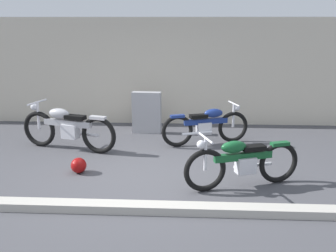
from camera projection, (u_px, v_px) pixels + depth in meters
name	position (u px, v px, depth m)	size (l,w,h in m)	color
ground_plane	(148.00, 177.00, 6.65)	(40.00, 40.00, 0.00)	#47474C
building_wall	(163.00, 71.00, 9.90)	(18.00, 0.30, 2.63)	beige
curb_strip	(139.00, 208.00, 5.42)	(18.00, 0.24, 0.12)	#B7B2A8
stone_marker	(147.00, 113.00, 9.15)	(0.66, 0.20, 0.96)	#9E9EA3
helmet	(79.00, 165.00, 6.79)	(0.27, 0.27, 0.27)	maroon
motorcycle_blue	(207.00, 125.00, 8.29)	(1.85, 0.79, 0.86)	black
motorcycle_silver	(67.00, 128.00, 7.94)	(2.07, 0.82, 0.96)	black
motorcycle_green	(242.00, 162.00, 6.14)	(1.86, 0.82, 0.87)	black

